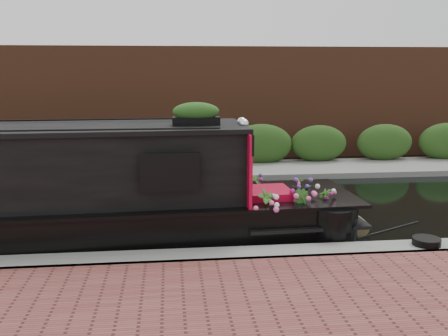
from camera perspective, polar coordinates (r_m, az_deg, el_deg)
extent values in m
plane|color=black|center=(11.55, -2.58, -5.01)|extent=(80.00, 80.00, 0.00)
cube|color=gray|center=(8.45, -1.10, -11.32)|extent=(40.00, 0.60, 0.50)
cube|color=slate|center=(15.62, -3.58, -0.66)|extent=(40.00, 2.40, 0.34)
cube|color=#264717|center=(16.50, -3.73, -0.01)|extent=(40.00, 1.10, 2.80)
cube|color=brown|center=(18.56, -4.02, 1.27)|extent=(40.00, 1.00, 8.00)
cube|color=#B30728|center=(9.45, 2.06, 0.35)|extent=(0.14, 1.78, 1.38)
cube|color=black|center=(8.45, -6.17, -0.52)|extent=(0.92, 0.07, 0.56)
cube|color=#B30728|center=(9.71, 5.14, -3.87)|extent=(0.85, 0.95, 0.51)
sphere|color=white|center=(9.19, 2.29, 5.08)|extent=(0.18, 0.18, 0.18)
sphere|color=white|center=(9.47, 2.03, 5.27)|extent=(0.18, 0.18, 0.18)
cube|color=black|center=(9.24, -3.21, 5.38)|extent=(0.88, 0.30, 0.15)
ellipsoid|color=#EE461A|center=(9.22, -3.23, 6.60)|extent=(0.96, 0.29, 0.24)
imported|color=#29561C|center=(8.99, 4.84, -4.56)|extent=(0.43, 0.39, 0.68)
imported|color=#29561C|center=(9.26, 8.96, -4.37)|extent=(0.44, 0.43, 0.62)
imported|color=#29561C|center=(10.41, 9.06, -2.89)|extent=(0.47, 0.41, 0.52)
imported|color=#29561C|center=(9.72, 11.39, -3.95)|extent=(0.37, 0.37, 0.54)
imported|color=#29561C|center=(10.34, 3.58, -2.40)|extent=(0.38, 0.43, 0.68)
cylinder|color=olive|center=(10.36, 15.06, -6.37)|extent=(0.34, 0.39, 0.34)
cylinder|color=black|center=(9.40, 22.13, -7.77)|extent=(0.48, 0.48, 0.12)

